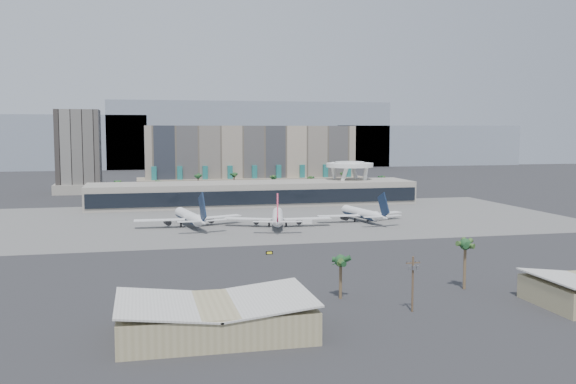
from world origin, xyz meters
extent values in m
plane|color=#232326|center=(0.00, 0.00, 0.00)|extent=(900.00, 900.00, 0.00)
cube|color=#5B5B59|center=(0.00, 55.00, 0.03)|extent=(260.00, 130.00, 0.06)
cube|color=gray|center=(-180.00, 470.00, 27.50)|extent=(260.00, 60.00, 55.00)
cube|color=gray|center=(60.00, 470.00, 35.00)|extent=(300.00, 60.00, 70.00)
cube|color=gray|center=(260.00, 470.00, 22.50)|extent=(220.00, 60.00, 45.00)
cube|color=tan|center=(10.00, 175.00, 21.00)|extent=(130.00, 22.00, 42.00)
cube|color=gray|center=(10.00, 173.00, 5.00)|extent=(140.00, 30.00, 10.00)
cube|color=#1F6C69|center=(-50.00, 163.00, 9.00)|extent=(3.00, 2.00, 18.00)
cube|color=#1F6C69|center=(-35.00, 163.00, 9.00)|extent=(3.00, 2.00, 18.00)
cube|color=#1F6C69|center=(-20.00, 163.00, 9.00)|extent=(3.00, 2.00, 18.00)
cube|color=#1F6C69|center=(-5.00, 163.00, 9.00)|extent=(3.00, 2.00, 18.00)
cube|color=#1F6C69|center=(10.00, 163.00, 9.00)|extent=(3.00, 2.00, 18.00)
cube|color=#1F6C69|center=(25.00, 163.00, 9.00)|extent=(3.00, 2.00, 18.00)
cube|color=#1F6C69|center=(40.00, 163.00, 9.00)|extent=(3.00, 2.00, 18.00)
cube|color=#1F6C69|center=(55.00, 163.00, 9.00)|extent=(3.00, 2.00, 18.00)
cube|color=#1F6C69|center=(70.00, 163.00, 9.00)|extent=(3.00, 2.00, 18.00)
cube|color=black|center=(-95.00, 200.00, 26.00)|extent=(26.00, 26.00, 52.00)
cube|color=gray|center=(-95.00, 200.00, 3.00)|extent=(30.00, 30.00, 6.00)
cube|color=gray|center=(0.00, 110.00, 6.00)|extent=(170.00, 32.00, 12.00)
cube|color=black|center=(0.00, 93.80, 5.50)|extent=(168.00, 0.60, 7.00)
cube|color=black|center=(0.00, 110.00, 13.25)|extent=(170.00, 12.00, 2.50)
cylinder|color=white|center=(61.36, 122.36, 11.00)|extent=(6.98, 6.99, 21.89)
cylinder|color=white|center=(48.64, 122.36, 11.00)|extent=(6.98, 6.99, 21.89)
cylinder|color=white|center=(48.64, 109.64, 11.00)|extent=(6.98, 6.99, 21.89)
cylinder|color=white|center=(61.36, 109.64, 11.00)|extent=(6.98, 6.99, 21.89)
cylinder|color=white|center=(55.00, 116.00, 20.00)|extent=(26.00, 26.00, 2.20)
cylinder|color=white|center=(55.00, 116.00, 21.30)|extent=(16.00, 16.00, 1.20)
cylinder|color=brown|center=(-70.00, 145.00, 6.00)|extent=(0.70, 0.70, 12.00)
sphere|color=#1D4924|center=(-70.00, 145.00, 11.70)|extent=(2.80, 2.80, 2.80)
cylinder|color=brown|center=(-48.00, 145.00, 6.00)|extent=(0.70, 0.70, 12.00)
sphere|color=#1D4924|center=(-48.00, 145.00, 11.70)|extent=(2.80, 2.80, 2.80)
cylinder|color=brown|center=(-26.00, 145.00, 6.00)|extent=(0.70, 0.70, 12.00)
sphere|color=#1D4924|center=(-26.00, 145.00, 11.70)|extent=(2.80, 2.80, 2.80)
cylinder|color=brown|center=(-5.00, 145.00, 6.00)|extent=(0.70, 0.70, 12.00)
sphere|color=#1D4924|center=(-5.00, 145.00, 11.70)|extent=(2.80, 2.80, 2.80)
cylinder|color=brown|center=(18.00, 145.00, 6.00)|extent=(0.70, 0.70, 12.00)
sphere|color=#1D4924|center=(18.00, 145.00, 11.70)|extent=(2.80, 2.80, 2.80)
cylinder|color=brown|center=(40.00, 145.00, 6.00)|extent=(0.70, 0.70, 12.00)
sphere|color=#1D4924|center=(40.00, 145.00, 11.70)|extent=(2.80, 2.80, 2.80)
cylinder|color=brown|center=(62.00, 145.00, 6.00)|extent=(0.70, 0.70, 12.00)
sphere|color=#1D4924|center=(62.00, 145.00, 11.70)|extent=(2.80, 2.80, 2.80)
cylinder|color=brown|center=(85.00, 145.00, 6.00)|extent=(0.70, 0.70, 12.00)
sphere|color=#1D4924|center=(85.00, 145.00, 11.70)|extent=(2.80, 2.80, 2.80)
cube|color=#9B9067|center=(-45.00, -102.00, 3.00)|extent=(36.00, 22.00, 6.00)
cube|color=silver|center=(-54.00, -102.00, 6.40)|extent=(18.65, 22.60, 2.30)
cube|color=silver|center=(-36.00, -102.00, 6.40)|extent=(18.65, 22.60, 2.30)
cube|color=silver|center=(34.50, -100.00, 5.90)|extent=(15.55, 20.60, 1.98)
cylinder|color=#4C3826|center=(-2.00, -96.00, 6.00)|extent=(0.44, 0.44, 12.00)
cube|color=#4C3826|center=(-2.00, -96.00, 10.60)|extent=(3.20, 0.22, 0.22)
cylinder|color=slate|center=(-2.90, -96.35, 9.60)|extent=(0.56, 0.56, 0.90)
cylinder|color=slate|center=(-2.00, -96.35, 9.60)|extent=(0.56, 0.56, 0.90)
cylinder|color=slate|center=(-1.10, -96.35, 9.60)|extent=(0.56, 0.56, 0.90)
cylinder|color=black|center=(-3.40, -96.00, 10.85)|extent=(0.12, 0.12, 0.30)
cylinder|color=black|center=(-0.60, -96.00, 10.85)|extent=(0.12, 0.12, 0.30)
cylinder|color=white|center=(-39.15, 40.53, 3.98)|extent=(9.50, 30.48, 4.42)
cylinder|color=#101E36|center=(-39.15, 40.53, 3.82)|extent=(9.31, 29.87, 4.34)
cone|color=white|center=(-42.10, 57.57, 3.98)|extent=(5.21, 5.66, 4.42)
cone|color=white|center=(-35.82, 21.31, 4.31)|extent=(6.06, 10.56, 4.42)
cube|color=white|center=(-50.95, 37.37, 3.32)|extent=(20.06, 5.18, 0.39)
cube|color=white|center=(-26.97, 41.52, 3.32)|extent=(20.13, 11.51, 0.39)
cylinder|color=black|center=(-47.77, 38.48, 2.21)|extent=(3.15, 4.77, 2.43)
cylinder|color=black|center=(-30.34, 41.49, 2.21)|extent=(3.15, 4.77, 2.43)
cube|color=#101E36|center=(-35.54, 19.67, 10.06)|extent=(2.26, 9.99, 11.64)
cube|color=white|center=(-40.54, 19.37, 4.87)|extent=(8.92, 2.71, 0.28)
cube|color=white|center=(-30.73, 21.07, 4.87)|extent=(9.17, 5.02, 0.28)
cylinder|color=black|center=(-41.16, 52.13, 0.88)|extent=(0.55, 0.55, 1.77)
cylinder|color=black|center=(-42.45, 38.84, 0.88)|extent=(0.77, 0.77, 1.77)
cylinder|color=black|center=(-35.48, 40.04, 0.88)|extent=(0.77, 0.77, 1.77)
cylinder|color=white|center=(-3.87, 32.19, 3.89)|extent=(10.44, 29.74, 4.32)
cylinder|color=#101E36|center=(-3.87, 32.19, 3.73)|extent=(10.23, 29.14, 4.24)
cone|color=white|center=(-0.30, 48.72, 3.89)|extent=(5.25, 5.67, 4.32)
cone|color=white|center=(-7.89, 13.56, 4.22)|extent=(6.28, 10.42, 4.32)
cube|color=white|center=(-15.72, 33.65, 3.24)|extent=(19.52, 11.91, 0.38)
cube|color=white|center=(7.53, 28.63, 3.24)|extent=(19.47, 4.38, 0.38)
cylinder|color=black|center=(-12.43, 33.49, 2.16)|extent=(3.24, 4.73, 2.38)
cylinder|color=black|center=(4.47, 29.84, 2.16)|extent=(3.24, 4.73, 2.38)
cube|color=#A31231|center=(-8.23, 11.97, 9.84)|extent=(2.60, 9.71, 11.38)
cube|color=white|center=(-12.87, 13.53, 4.76)|extent=(8.94, 5.21, 0.27)
cube|color=white|center=(-3.36, 11.47, 4.76)|extent=(8.80, 3.00, 0.27)
cylinder|color=black|center=(-1.44, 43.44, 0.86)|extent=(0.54, 0.54, 1.73)
cylinder|color=black|center=(-7.48, 31.87, 0.86)|extent=(0.76, 0.76, 1.73)
cylinder|color=black|center=(-0.71, 30.41, 0.86)|extent=(0.76, 0.76, 1.73)
cylinder|color=white|center=(33.97, 38.61, 3.58)|extent=(8.33, 27.43, 3.98)
cylinder|color=#101E36|center=(33.97, 38.61, 3.43)|extent=(8.16, 26.88, 3.90)
cone|color=white|center=(31.45, 53.96, 3.58)|extent=(4.65, 5.06, 3.98)
cone|color=white|center=(36.82, 21.29, 3.88)|extent=(5.38, 9.48, 3.98)
cube|color=white|center=(23.33, 35.85, 2.98)|extent=(18.07, 4.81, 0.35)
cube|color=white|center=(44.93, 39.40, 2.98)|extent=(18.13, 10.22, 0.35)
cylinder|color=black|center=(26.20, 36.83, 1.99)|extent=(2.80, 4.28, 2.19)
cylinder|color=black|center=(41.90, 39.41, 1.99)|extent=(2.80, 4.28, 2.19)
cube|color=#101E36|center=(37.06, 19.82, 9.05)|extent=(1.96, 9.00, 10.47)
cube|color=white|center=(32.56, 19.58, 4.38)|extent=(8.01, 2.37, 0.25)
cube|color=white|center=(41.39, 21.03, 4.38)|extent=(8.25, 4.46, 0.25)
cylinder|color=black|center=(32.25, 49.05, 0.80)|extent=(0.50, 0.50, 1.59)
cylinder|color=black|center=(30.99, 37.11, 0.80)|extent=(0.70, 0.70, 1.59)
cylinder|color=black|center=(37.27, 38.14, 0.80)|extent=(0.70, 0.70, 1.59)
cube|color=white|center=(-30.29, 51.36, 0.97)|extent=(4.41, 3.21, 1.94)
cube|color=white|center=(9.86, 36.41, 1.02)|extent=(4.45, 3.29, 2.04)
cube|color=black|center=(-19.10, -26.03, 0.51)|extent=(2.27, 0.47, 1.03)
cube|color=yellow|center=(-19.10, -26.21, 0.51)|extent=(1.64, 0.17, 0.62)
cylinder|color=black|center=(-19.92, -26.03, 0.31)|extent=(0.12, 0.12, 0.62)
cylinder|color=black|center=(-18.28, -26.03, 0.31)|extent=(0.12, 0.12, 0.62)
cylinder|color=brown|center=(-13.69, -82.20, 4.58)|extent=(0.70, 0.70, 9.17)
sphere|color=#1D4924|center=(-13.69, -82.20, 8.87)|extent=(2.80, 2.80, 2.80)
cylinder|color=brown|center=(18.63, -80.50, 5.71)|extent=(0.70, 0.70, 11.43)
sphere|color=#1D4924|center=(18.63, -80.50, 11.13)|extent=(2.80, 2.80, 2.80)
camera|label=1|loc=(-58.42, -220.82, 38.49)|focal=40.00mm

